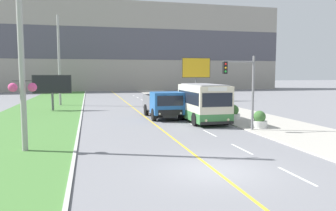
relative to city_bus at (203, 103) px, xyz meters
name	(u,v)px	position (x,y,z in m)	size (l,w,h in m)	color
ground_plane	(215,170)	(-3.96, -12.39, -1.54)	(300.00, 300.00, 0.00)	slate
lane_marking_centre	(201,153)	(-3.55, -9.50, -1.53)	(2.88, 140.00, 0.01)	gold
apartment_block_background	(110,47)	(-3.96, 52.11, 8.30)	(80.00, 8.04, 19.67)	gray
city_bus	(203,103)	(0.00, 0.00, 0.00)	(2.72, 5.92, 3.04)	beige
dump_truck	(164,105)	(-2.53, 2.76, -0.33)	(2.59, 6.39, 2.33)	black
utility_pole_near	(21,46)	(-11.98, -7.07, 3.67)	(1.80, 0.44, 11.07)	#9E9E99
utility_pole_far	(59,60)	(-12.21, 17.20, 3.92)	(1.80, 0.28, 10.80)	#9E9E99
traffic_light_mast	(244,83)	(1.21, -4.42, 1.71)	(2.28, 0.32, 5.05)	slate
billboard_large	(196,69)	(5.96, 19.69, 2.92)	(4.18, 0.24, 6.07)	#59595B
billboard_small	(52,85)	(-12.51, 11.49, 1.11)	(3.90, 0.24, 3.72)	#59595B
planter_round_near	(259,120)	(2.81, -3.81, -0.93)	(1.06, 1.06, 1.20)	silver
planter_round_second	(233,113)	(2.81, 0.47, -0.93)	(1.12, 1.12, 1.22)	silver
planter_round_third	(215,108)	(2.93, 4.75, -0.92)	(1.11, 1.11, 1.24)	silver
planter_round_far	(200,104)	(2.88, 9.04, -0.91)	(1.14, 1.14, 1.26)	silver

